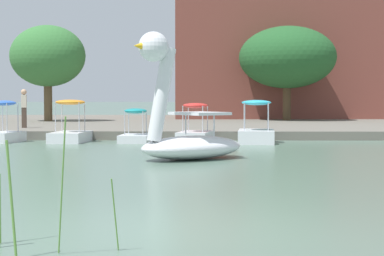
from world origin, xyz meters
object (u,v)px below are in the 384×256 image
at_px(swan_boat, 185,129).
at_px(tree_broadleaf_behind_dock, 48,56).
at_px(pedal_boat_red, 195,131).
at_px(pedal_boat_blue, 5,130).
at_px(pedal_boat_teal, 136,132).
at_px(tree_broadleaf_left, 287,57).
at_px(pedal_boat_orange, 70,131).
at_px(person_on_path, 24,107).
at_px(pedal_boat_cyan, 256,131).

height_order(swan_boat, tree_broadleaf_behind_dock, tree_broadleaf_behind_dock).
xyz_separation_m(swan_boat, pedal_boat_red, (0.23, 6.99, -0.41)).
relative_size(pedal_boat_blue, tree_broadleaf_behind_dock, 0.36).
distance_m(swan_boat, pedal_boat_teal, 7.29).
bearing_deg(tree_broadleaf_left, pedal_boat_teal, -118.17).
xyz_separation_m(pedal_boat_teal, pedal_boat_orange, (-2.55, 0.17, 0.05)).
height_order(pedal_boat_red, person_on_path, person_on_path).
relative_size(pedal_boat_cyan, tree_broadleaf_behind_dock, 0.43).
bearing_deg(tree_broadleaf_behind_dock, tree_broadleaf_left, 6.64).
xyz_separation_m(pedal_boat_blue, person_on_path, (-0.41, 4.28, 0.82)).
distance_m(pedal_boat_cyan, person_on_path, 11.10).
xyz_separation_m(swan_boat, person_on_path, (-7.54, 11.29, 0.45)).
height_order(pedal_boat_red, pedal_boat_orange, pedal_boat_orange).
bearing_deg(swan_boat, person_on_path, 123.75).
relative_size(pedal_boat_cyan, person_on_path, 1.36).
height_order(tree_broadleaf_behind_dock, tree_broadleaf_left, tree_broadleaf_left).
distance_m(pedal_boat_cyan, pedal_boat_teal, 4.62).
bearing_deg(pedal_boat_orange, pedal_boat_red, -1.75).
distance_m(pedal_boat_orange, person_on_path, 5.15).
distance_m(pedal_boat_red, pedal_boat_orange, 4.85).
height_order(pedal_boat_cyan, person_on_path, person_on_path).
distance_m(tree_broadleaf_behind_dock, person_on_path, 8.81).
distance_m(pedal_boat_orange, tree_broadleaf_left, 17.76).
bearing_deg(person_on_path, swan_boat, -56.25).
distance_m(tree_broadleaf_left, person_on_path, 16.69).
height_order(pedal_boat_teal, tree_broadleaf_behind_dock, tree_broadleaf_behind_dock).
relative_size(tree_broadleaf_behind_dock, person_on_path, 3.17).
distance_m(pedal_boat_red, person_on_path, 8.92).
xyz_separation_m(swan_boat, tree_broadleaf_left, (5.56, 21.23, 3.26)).
bearing_deg(person_on_path, pedal_boat_teal, -38.27).
bearing_deg(tree_broadleaf_left, tree_broadleaf_behind_dock, -173.36).
bearing_deg(pedal_boat_cyan, pedal_boat_blue, 178.37).
height_order(pedal_boat_orange, tree_broadleaf_behind_dock, tree_broadleaf_behind_dock).
height_order(tree_broadleaf_behind_dock, person_on_path, tree_broadleaf_behind_dock).
bearing_deg(pedal_boat_blue, pedal_boat_cyan, -1.63).
distance_m(pedal_boat_blue, tree_broadleaf_left, 19.41).
xyz_separation_m(pedal_boat_cyan, tree_broadleaf_behind_dock, (-10.95, 12.87, 3.62)).
bearing_deg(pedal_boat_cyan, person_on_path, 155.69).
bearing_deg(pedal_boat_blue, pedal_boat_red, -0.10).
distance_m(tree_broadleaf_behind_dock, tree_broadleaf_left, 14.06).
bearing_deg(person_on_path, pedal_boat_blue, -84.54).
relative_size(pedal_boat_teal, pedal_boat_blue, 0.95).
relative_size(pedal_boat_teal, tree_broadleaf_behind_dock, 0.34).
bearing_deg(pedal_boat_red, person_on_path, 151.07).
bearing_deg(pedal_boat_orange, person_on_path, 125.17).
height_order(pedal_boat_orange, pedal_boat_blue, pedal_boat_orange).
relative_size(swan_boat, pedal_boat_blue, 1.80).
height_order(pedal_boat_cyan, tree_broadleaf_behind_dock, tree_broadleaf_behind_dock).
relative_size(swan_boat, pedal_boat_cyan, 1.51).
bearing_deg(pedal_boat_orange, pedal_boat_cyan, -3.27).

